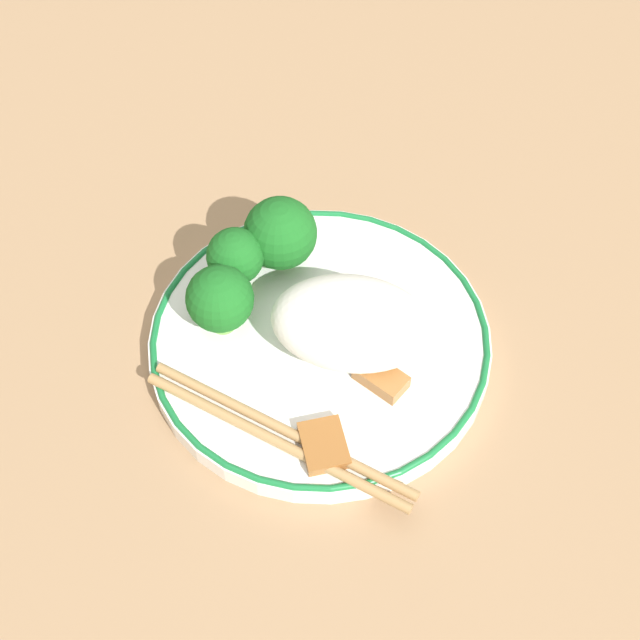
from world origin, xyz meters
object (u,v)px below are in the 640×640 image
object	(u,v)px
plate	(320,341)
broccoli_back_right	(219,302)
broccoli_back_left	(280,233)
chopsticks	(278,435)
broccoli_back_center	(235,257)

from	to	relation	value
plate	broccoli_back_right	size ratio (longest dim) A/B	4.45
plate	broccoli_back_left	world-z (taller)	broccoli_back_left
plate	chopsticks	distance (m)	0.09
broccoli_back_center	broccoli_back_right	world-z (taller)	broccoli_back_right
plate	broccoli_back_center	size ratio (longest dim) A/B	4.57
plate	broccoli_back_right	bearing A→B (deg)	-178.43
broccoli_back_center	chopsticks	world-z (taller)	broccoli_back_center
broccoli_back_left	chopsticks	xyz separation A→B (m)	(0.02, -0.15, -0.03)
broccoli_back_center	broccoli_back_left	bearing A→B (deg)	42.86
plate	chopsticks	xyz separation A→B (m)	(-0.02, -0.09, 0.01)
broccoli_back_left	broccoli_back_right	bearing A→B (deg)	-115.60
broccoli_back_left	broccoli_back_center	bearing A→B (deg)	-137.14
plate	broccoli_back_right	xyz separation A→B (m)	(-0.07, -0.00, 0.04)
plate	chopsticks	world-z (taller)	chopsticks
broccoli_back_center	broccoli_back_right	xyz separation A→B (m)	(-0.00, -0.04, -0.00)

